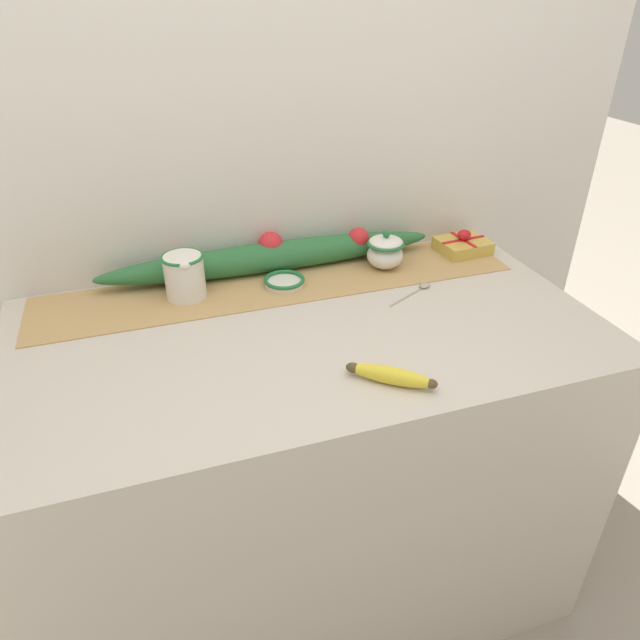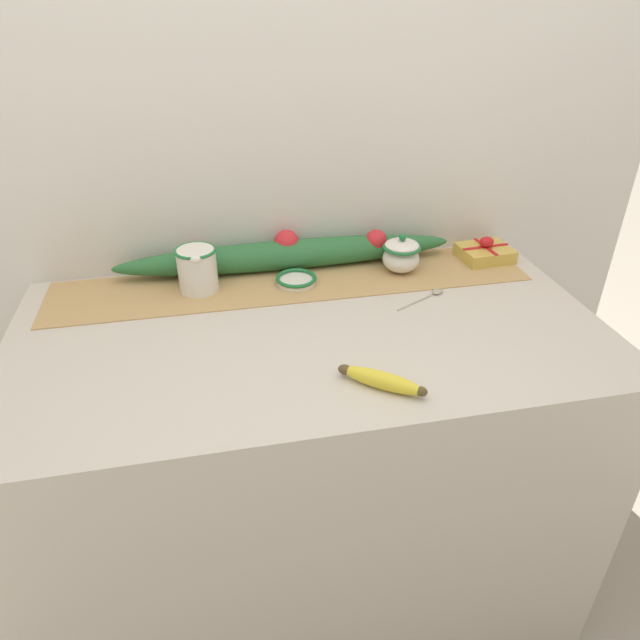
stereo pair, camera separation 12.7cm
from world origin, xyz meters
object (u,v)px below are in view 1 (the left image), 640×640
object	(u,v)px
cream_pitcher	(184,275)
banana	(391,375)
sugar_bowl	(385,251)
gift_box	(463,245)
small_dish	(284,281)
spoon	(422,287)

from	to	relation	value
cream_pitcher	banana	xyz separation A→B (m)	(0.34, -0.50, -0.05)
cream_pitcher	sugar_bowl	xyz separation A→B (m)	(0.55, -0.00, -0.01)
banana	gift_box	bearing A→B (deg)	47.86
sugar_bowl	small_dish	distance (m)	0.30
cream_pitcher	banana	bearing A→B (deg)	-55.18
cream_pitcher	sugar_bowl	size ratio (longest dim) A/B	1.15
gift_box	spoon	bearing A→B (deg)	-142.09
cream_pitcher	spoon	distance (m)	0.61
sugar_bowl	spoon	world-z (taller)	sugar_bowl
gift_box	cream_pitcher	bearing A→B (deg)	-178.22
cream_pitcher	spoon	world-z (taller)	cream_pitcher
cream_pitcher	gift_box	xyz separation A→B (m)	(0.82, 0.03, -0.04)
small_dish	banana	bearing A→B (deg)	-79.29
cream_pitcher	sugar_bowl	bearing A→B (deg)	-0.15
sugar_bowl	spoon	distance (m)	0.16
gift_box	banana	bearing A→B (deg)	-132.14
small_dish	banana	size ratio (longest dim) A/B	0.67
banana	cream_pitcher	bearing A→B (deg)	124.82
spoon	gift_box	world-z (taller)	gift_box
sugar_bowl	small_dish	world-z (taller)	sugar_bowl
sugar_bowl	small_dish	bearing A→B (deg)	-177.14
small_dish	spoon	distance (m)	0.36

